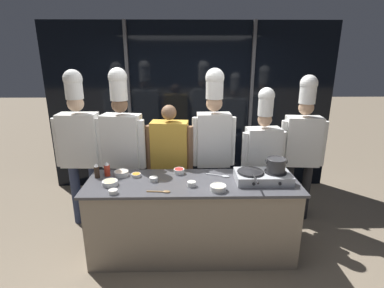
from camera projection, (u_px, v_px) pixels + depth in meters
name	position (u px, v px, depth m)	size (l,w,h in m)	color
ground_plane	(192.00, 251.00, 3.53)	(24.00, 24.00, 0.00)	#7F705B
window_wall_back	(190.00, 109.00, 4.88)	(4.61, 0.09, 2.70)	black
demo_counter	(192.00, 218.00, 3.40)	(2.32, 0.71, 0.90)	gray
portable_stove	(263.00, 176.00, 3.26)	(0.59, 0.37, 0.11)	#B2B5BA
frying_pan	(251.00, 170.00, 3.23)	(0.29, 0.50, 0.04)	#232326
stock_pot	(276.00, 165.00, 3.22)	(0.23, 0.20, 0.15)	#333335
squeeze_bottle_soy	(97.00, 171.00, 3.34)	(0.06, 0.06, 0.17)	#332319
squeeze_bottle_chili	(107.00, 169.00, 3.39)	(0.07, 0.07, 0.17)	red
prep_bowl_bean_sprouts	(192.00, 184.00, 3.14)	(0.09, 0.09, 0.05)	white
prep_bowl_ginger	(110.00, 183.00, 3.16)	(0.17, 0.17, 0.05)	white
prep_bowl_noodles	(218.00, 188.00, 3.04)	(0.17, 0.17, 0.06)	white
prep_bowl_rice	(154.00, 179.00, 3.26)	(0.09, 0.09, 0.05)	white
prep_bowl_carrots	(136.00, 175.00, 3.38)	(0.11, 0.11, 0.04)	white
prep_bowl_onion	(113.00, 191.00, 2.98)	(0.09, 0.09, 0.04)	white
prep_bowl_bell_pepper	(179.00, 171.00, 3.46)	(0.12, 0.12, 0.06)	white
prep_bowl_chicken	(121.00, 173.00, 3.41)	(0.16, 0.16, 0.05)	white
serving_spoon_slotted	(223.00, 176.00, 3.39)	(0.27, 0.13, 0.02)	#B2B5BA
serving_spoon_solid	(163.00, 192.00, 3.01)	(0.24, 0.05, 0.02)	olive
chef_head	(80.00, 140.00, 3.78)	(0.63, 0.26, 2.05)	#2D3856
chef_sous	(122.00, 140.00, 3.78)	(0.62, 0.33, 2.07)	#232326
person_guest	(170.00, 155.00, 3.84)	(0.60, 0.28, 1.63)	#2D3856
chef_line	(214.00, 137.00, 3.77)	(0.55, 0.23, 2.07)	#232326
chef_pastry	(263.00, 150.00, 3.82)	(0.56, 0.26, 1.84)	#4C4C51
chef_apprentice	(302.00, 141.00, 3.91)	(0.59, 0.27, 1.98)	#232326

